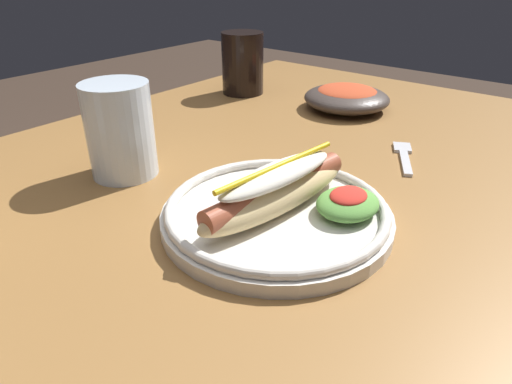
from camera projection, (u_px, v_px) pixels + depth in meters
name	position (u px, v px, depth m)	size (l,w,h in m)	color
dining_table	(256.00, 246.00, 0.64)	(1.32, 0.90, 0.74)	olive
hot_dog_plate	(280.00, 206.00, 0.51)	(0.26, 0.26, 0.08)	silver
fork	(404.00, 155.00, 0.68)	(0.12, 0.07, 0.00)	silver
soda_cup	(243.00, 63.00, 0.97)	(0.09, 0.09, 0.13)	black
water_cup	(120.00, 130.00, 0.61)	(0.09, 0.09, 0.13)	silver
side_bowl	(347.00, 97.00, 0.88)	(0.17, 0.17, 0.05)	#423833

